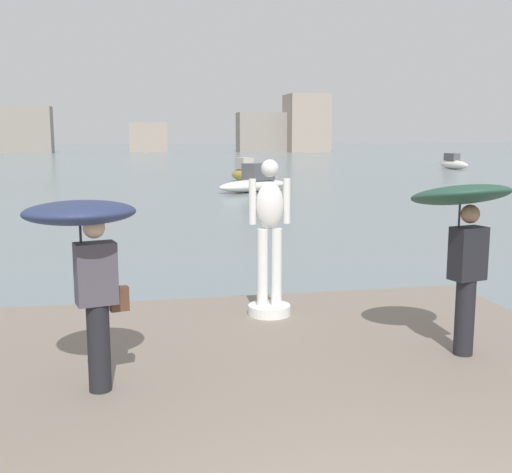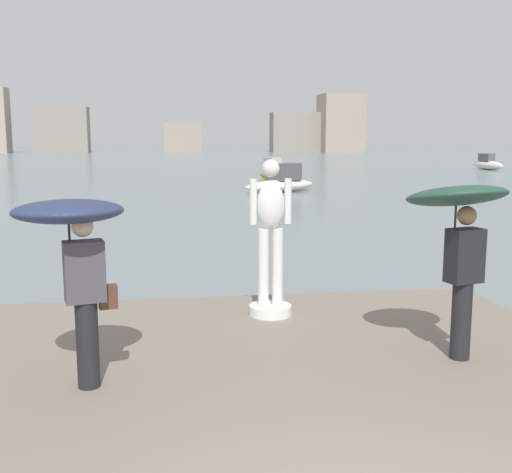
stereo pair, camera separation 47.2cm
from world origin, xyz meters
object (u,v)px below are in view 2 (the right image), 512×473
(boat_mid, at_px, (488,164))
(boat_rightward, at_px, (274,173))
(statue_white_figure, at_px, (271,246))
(onlooker_left, at_px, (74,238))
(boat_leftward, at_px, (281,182))
(onlooker_right, at_px, (459,222))

(boat_mid, relative_size, boat_rightward, 1.01)
(statue_white_figure, distance_m, boat_rightward, 30.96)
(onlooker_left, distance_m, boat_leftward, 26.86)
(statue_white_figure, height_order, onlooker_right, statue_white_figure)
(statue_white_figure, height_order, boat_mid, statue_white_figure)
(statue_white_figure, bearing_deg, onlooker_left, -135.44)
(onlooker_left, relative_size, boat_mid, 0.48)
(onlooker_left, height_order, boat_rightward, onlooker_left)
(statue_white_figure, distance_m, onlooker_right, 2.72)
(onlooker_left, distance_m, boat_rightward, 33.64)
(onlooker_left, bearing_deg, boat_leftward, 75.46)
(onlooker_right, bearing_deg, onlooker_left, -176.46)
(boat_mid, bearing_deg, statue_white_figure, -121.43)
(statue_white_figure, height_order, boat_rightward, statue_white_figure)
(statue_white_figure, bearing_deg, boat_rightward, 80.30)
(onlooker_left, bearing_deg, onlooker_right, 3.54)
(onlooker_right, distance_m, boat_mid, 50.64)
(statue_white_figure, xyz_separation_m, boat_mid, (25.94, 42.46, -0.86))
(statue_white_figure, distance_m, boat_leftward, 24.14)
(statue_white_figure, height_order, onlooker_left, statue_white_figure)
(onlooker_right, relative_size, boat_mid, 0.51)
(statue_white_figure, relative_size, onlooker_left, 1.14)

